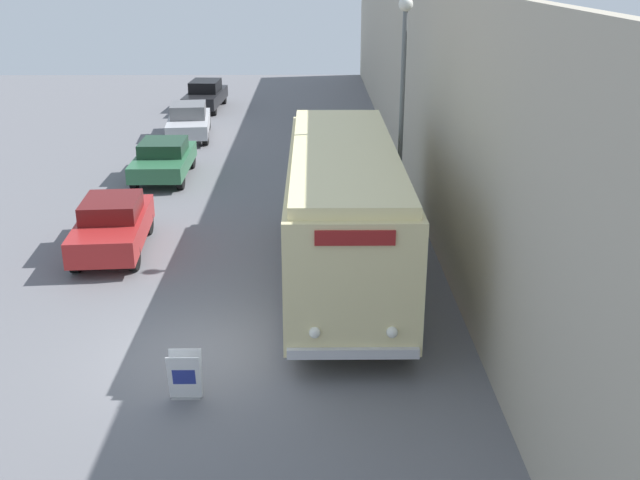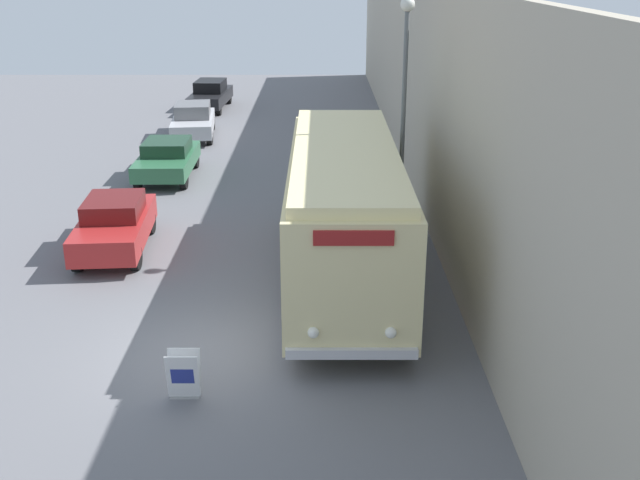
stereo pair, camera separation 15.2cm
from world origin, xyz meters
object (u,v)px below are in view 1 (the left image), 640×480
sign_board (185,376)px  parked_car_distant (205,95)px  streetlamp (402,95)px  parked_car_far (189,121)px  vintage_bus (344,207)px  parked_car_mid (164,159)px  parked_car_near (113,225)px

sign_board → parked_car_distant: 28.85m
streetlamp → parked_car_far: 16.84m
vintage_bus → parked_car_mid: (-6.24, 9.52, -1.20)m
parked_car_mid → parked_car_far: 6.77m
parked_car_mid → parked_car_distant: size_ratio=0.89×
sign_board → parked_car_mid: 15.26m
parked_car_far → parked_car_distant: parked_car_far is taller
parked_car_far → parked_car_distant: (-0.17, 6.94, 0.00)m
vintage_bus → parked_car_far: (-6.36, 16.29, -1.16)m
sign_board → streetlamp: (4.66, 7.26, 3.90)m
parked_car_near → parked_car_distant: 21.20m
parked_car_near → vintage_bus: bearing=-22.4°
parked_car_near → parked_car_mid: bearing=85.6°
streetlamp → parked_car_near: size_ratio=1.57×
parked_car_near → parked_car_far: (-0.11, 14.25, 0.00)m
vintage_bus → parked_car_far: 17.53m
streetlamp → parked_car_near: 8.59m
vintage_bus → parked_car_distant: size_ratio=2.04×
vintage_bus → parked_car_distant: (-6.53, 23.24, -1.16)m
parked_car_near → parked_car_distant: (-0.28, 21.20, 0.01)m
vintage_bus → streetlamp: streetlamp is taller
parked_car_mid → parked_car_distant: parked_car_distant is taller
sign_board → streetlamp: 9.47m
streetlamp → parked_car_mid: streetlamp is taller
streetlamp → parked_car_near: streetlamp is taller
streetlamp → parked_car_distant: 23.13m
streetlamp → parked_car_distant: (-8.08, 21.38, -3.57)m
vintage_bus → parked_car_near: (-6.25, 2.04, -1.17)m
parked_car_distant → sign_board: bearing=-80.6°
vintage_bus → parked_car_distant: bearing=105.7°
sign_board → parked_car_near: bearing=112.9°
parked_car_mid → sign_board: bearing=-79.1°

